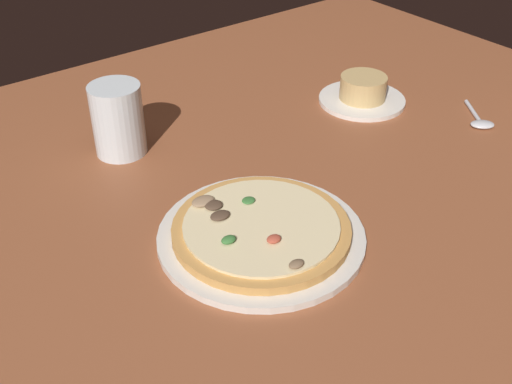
% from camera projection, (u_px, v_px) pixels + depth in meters
% --- Properties ---
extents(dining_table, '(1.50, 1.10, 0.04)m').
position_uv_depth(dining_table, '(251.00, 195.00, 0.93)').
color(dining_table, brown).
rests_on(dining_table, ground).
extents(pizza_main, '(0.27, 0.27, 0.03)m').
position_uv_depth(pizza_main, '(261.00, 232.00, 0.81)').
color(pizza_main, silver).
rests_on(pizza_main, dining_table).
extents(ramekin_on_saucer, '(0.15, 0.15, 0.05)m').
position_uv_depth(ramekin_on_saucer, '(363.00, 93.00, 1.13)').
color(ramekin_on_saucer, silver).
rests_on(ramekin_on_saucer, dining_table).
extents(water_glass, '(0.08, 0.08, 0.11)m').
position_uv_depth(water_glass, '(118.00, 123.00, 0.97)').
color(water_glass, silver).
rests_on(water_glass, dining_table).
extents(spoon, '(0.08, 0.10, 0.01)m').
position_uv_depth(spoon, '(480.00, 121.00, 1.07)').
color(spoon, silver).
rests_on(spoon, dining_table).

